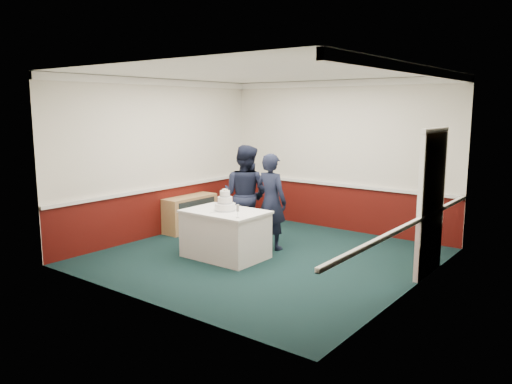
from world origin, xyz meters
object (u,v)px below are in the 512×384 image
Objects in this scene: champagne_flute at (238,209)px; person_woman at (271,201)px; cake_table at (225,234)px; sideboard at (190,213)px; wedding_cake at (225,204)px; person_man at (245,195)px; cake_knife at (216,212)px.

champagne_flute is 1.19m from person_woman.
cake_table is at bearing 72.59° from person_woman.
person_woman is at bearing -2.40° from sideboard.
wedding_cake is at bearing -28.58° from sideboard.
cake_table is 6.44× the size of champagne_flute.
wedding_cake is at bearing 150.75° from champagne_flute.
cake_knife is at bearing 93.62° from person_man.
person_man reaches higher than wedding_cake.
person_man is at bearing 107.33° from cake_table.
cake_table is 0.44m from cake_knife.
wedding_cake is 0.91m from person_man.
cake_table is 0.50m from wedding_cake.
person_man is at bearing -3.98° from sideboard.
wedding_cake reaches higher than champagne_flute.
champagne_flute is 1.38m from person_man.
person_man is at bearing 123.91° from champagne_flute.
champagne_flute is at bearing -29.25° from wedding_cake.
person_woman reaches higher than cake_knife.
cake_table is at bearing 150.75° from champagne_flute.
wedding_cake is 0.93m from person_woman.
person_woman is (0.32, 1.08, 0.05)m from cake_knife.
wedding_cake is (1.78, -0.97, 0.55)m from sideboard.
cake_table is 0.78m from champagne_flute.
person_man is at bearing 121.18° from cake_knife.
champagne_flute is 0.12× the size of person_woman.
sideboard is 0.91× the size of cake_table.
person_woman is (0.29, 0.88, 0.44)m from cake_table.
sideboard is at bearing 151.42° from wedding_cake.
wedding_cake is 0.22× the size of person_woman.
person_woman is at bearing 71.68° from wedding_cake.
person_man is at bearing 107.33° from wedding_cake.
wedding_cake is at bearing 99.96° from cake_knife.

